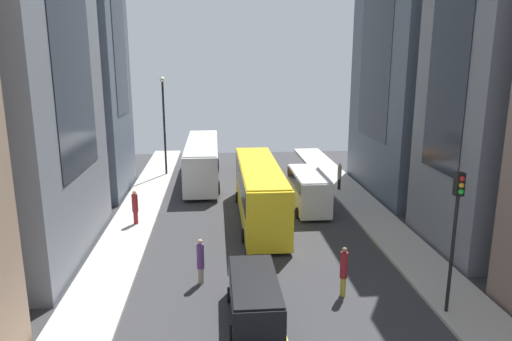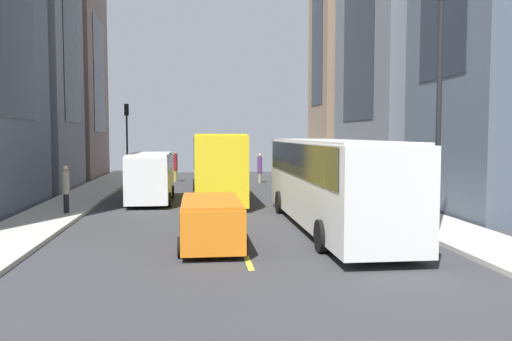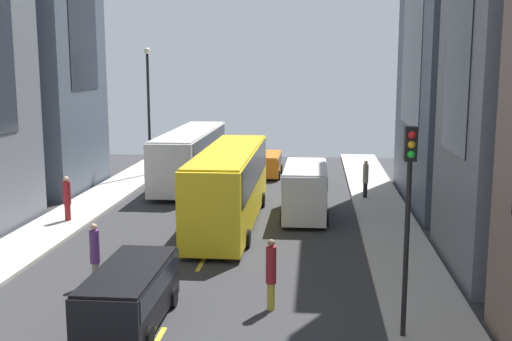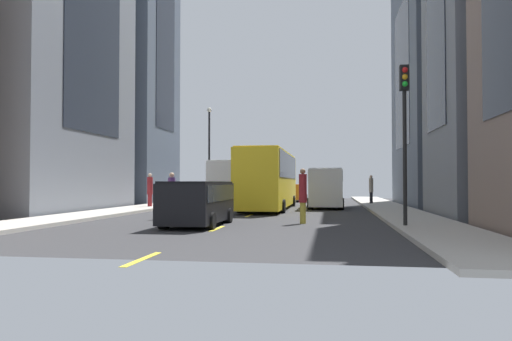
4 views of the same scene
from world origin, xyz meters
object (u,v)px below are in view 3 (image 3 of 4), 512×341
at_px(streetcar_yellow, 230,180).
at_px(pedestrian_walking_far, 366,178).
at_px(pedestrian_waiting_curb, 95,252).
at_px(car_black_1, 130,292).
at_px(pedestrian_crossing_mid, 67,197).
at_px(pedestrian_crossing_near, 271,272).
at_px(delivery_van_white, 305,187).
at_px(car_orange_0, 266,163).
at_px(traffic_light_near_corner, 409,193).
at_px(city_bus_white, 191,152).

distance_m(streetcar_yellow, pedestrian_walking_far, 9.09).
bearing_deg(pedestrian_waiting_curb, car_black_1, -141.31).
bearing_deg(car_black_1, pedestrian_crossing_mid, 119.56).
xyz_separation_m(car_black_1, pedestrian_crossing_near, (3.99, 1.54, 0.19)).
bearing_deg(pedestrian_crossing_mid, pedestrian_walking_far, 160.28).
distance_m(pedestrian_waiting_curb, pedestrian_crossing_near, 6.42).
bearing_deg(pedestrian_crossing_near, pedestrian_crossing_mid, 20.91).
relative_size(delivery_van_white, car_orange_0, 1.39).
bearing_deg(car_orange_0, pedestrian_walking_far, -49.06).
bearing_deg(delivery_van_white, pedestrian_crossing_mid, -168.14).
distance_m(pedestrian_crossing_mid, traffic_light_near_corner, 18.55).
height_order(pedestrian_waiting_curb, traffic_light_near_corner, traffic_light_near_corner).
bearing_deg(car_orange_0, car_black_1, -94.59).
distance_m(delivery_van_white, pedestrian_crossing_near, 12.13).
bearing_deg(streetcar_yellow, pedestrian_crossing_near, -75.43).
relative_size(delivery_van_white, pedestrian_crossing_near, 2.55).
relative_size(car_orange_0, pedestrian_crossing_near, 1.84).
bearing_deg(streetcar_yellow, car_orange_0, 86.95).
relative_size(pedestrian_crossing_near, traffic_light_near_corner, 0.39).
distance_m(pedestrian_waiting_curb, pedestrian_walking_far, 17.87).
relative_size(pedestrian_crossing_mid, pedestrian_crossing_near, 0.94).
height_order(city_bus_white, pedestrian_crossing_mid, city_bus_white).
height_order(city_bus_white, streetcar_yellow, streetcar_yellow).
bearing_deg(pedestrian_crossing_mid, city_bus_white, -153.92).
relative_size(streetcar_yellow, pedestrian_walking_far, 5.85).
bearing_deg(pedestrian_walking_far, streetcar_yellow, -67.84).
bearing_deg(pedestrian_walking_far, pedestrian_crossing_near, -33.37).
relative_size(pedestrian_walking_far, traffic_light_near_corner, 0.36).
relative_size(car_orange_0, traffic_light_near_corner, 0.72).
xyz_separation_m(city_bus_white, pedestrian_walking_far, (10.64, -4.14, -0.75)).
xyz_separation_m(pedestrian_waiting_curb, pedestrian_crossing_mid, (-4.21, 8.02, 0.13)).
relative_size(pedestrian_waiting_curb, pedestrian_crossing_near, 0.95).
xyz_separation_m(streetcar_yellow, pedestrian_crossing_near, (2.69, -10.35, -0.91)).
distance_m(streetcar_yellow, pedestrian_waiting_curb, 9.36).
distance_m(car_orange_0, pedestrian_crossing_mid, 16.00).
bearing_deg(car_black_1, city_bus_white, 96.62).
bearing_deg(pedestrian_waiting_curb, pedestrian_crossing_near, -100.76).
height_order(car_black_1, pedestrian_waiting_curb, pedestrian_waiting_curb).
relative_size(city_bus_white, traffic_light_near_corner, 2.23).
bearing_deg(traffic_light_near_corner, streetcar_yellow, 117.83).
relative_size(delivery_van_white, pedestrian_walking_far, 2.76).
bearing_deg(pedestrian_waiting_curb, streetcar_yellow, -17.26).
height_order(pedestrian_waiting_curb, pedestrian_walking_far, pedestrian_walking_far).
bearing_deg(pedestrian_crossing_near, pedestrian_waiting_curb, 48.47).
bearing_deg(delivery_van_white, traffic_light_near_corner, -78.11).
relative_size(streetcar_yellow, delivery_van_white, 2.12).
distance_m(city_bus_white, pedestrian_waiting_curb, 18.78).
bearing_deg(traffic_light_near_corner, car_black_1, 177.46).
relative_size(pedestrian_crossing_mid, traffic_light_near_corner, 0.37).
height_order(delivery_van_white, pedestrian_crossing_mid, delivery_van_white).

